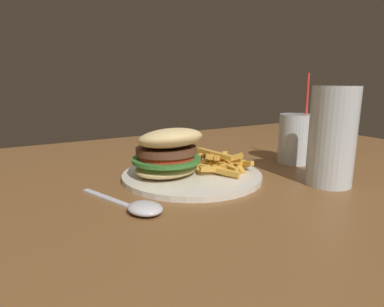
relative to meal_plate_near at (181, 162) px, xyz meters
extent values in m
cube|color=brown|center=(0.04, 0.17, -0.05)|extent=(1.57, 1.31, 0.03)
cylinder|color=brown|center=(-0.68, -0.42, -0.42)|extent=(0.08, 0.08, 0.71)
cylinder|color=silver|center=(-0.02, 0.00, -0.03)|extent=(0.26, 0.26, 0.01)
ellipsoid|color=#E0C17F|center=(0.03, -0.01, -0.01)|extent=(0.13, 0.11, 0.03)
cylinder|color=#38752D|center=(0.03, -0.01, 0.01)|extent=(0.14, 0.14, 0.01)
cylinder|color=red|center=(0.03, -0.01, 0.01)|extent=(0.11, 0.11, 0.01)
cylinder|color=brown|center=(0.03, -0.01, 0.02)|extent=(0.12, 0.12, 0.01)
ellipsoid|color=#E0C17F|center=(0.02, 0.01, 0.05)|extent=(0.13, 0.11, 0.05)
cube|color=gold|center=(-0.08, -0.01, 0.00)|extent=(0.01, 0.06, 0.01)
cube|color=gold|center=(-0.10, -0.02, -0.01)|extent=(0.06, 0.01, 0.01)
cube|color=gold|center=(-0.07, 0.00, -0.01)|extent=(0.02, 0.07, 0.02)
cube|color=gold|center=(-0.09, 0.02, 0.00)|extent=(0.08, 0.04, 0.02)
cube|color=gold|center=(-0.10, -0.01, -0.01)|extent=(0.07, 0.06, 0.03)
cube|color=gold|center=(-0.12, 0.02, -0.02)|extent=(0.02, 0.08, 0.03)
cube|color=gold|center=(-0.11, 0.03, -0.02)|extent=(0.03, 0.06, 0.02)
cube|color=gold|center=(-0.05, -0.03, -0.02)|extent=(0.07, 0.06, 0.02)
cube|color=gold|center=(-0.03, -0.02, -0.02)|extent=(0.01, 0.07, 0.02)
cube|color=gold|center=(-0.05, 0.04, -0.01)|extent=(0.06, 0.02, 0.01)
cube|color=gold|center=(-0.09, 0.02, 0.00)|extent=(0.06, 0.06, 0.03)
cube|color=gold|center=(-0.06, 0.04, -0.01)|extent=(0.04, 0.08, 0.01)
cube|color=gold|center=(-0.12, 0.01, -0.02)|extent=(0.02, 0.06, 0.02)
cube|color=gold|center=(-0.12, -0.01, -0.02)|extent=(0.08, 0.01, 0.03)
cube|color=gold|center=(-0.10, 0.02, -0.01)|extent=(0.08, 0.04, 0.01)
cube|color=gold|center=(-0.05, -0.01, -0.02)|extent=(0.07, 0.05, 0.02)
cube|color=gold|center=(-0.07, -0.01, -0.01)|extent=(0.03, 0.08, 0.02)
cube|color=gold|center=(-0.07, 0.00, 0.01)|extent=(0.03, 0.09, 0.01)
cube|color=gold|center=(-0.08, 0.03, -0.01)|extent=(0.01, 0.08, 0.01)
cube|color=gold|center=(-0.10, -0.01, -0.01)|extent=(0.05, 0.05, 0.03)
cylinder|color=silver|center=(-0.21, 0.16, 0.05)|extent=(0.08, 0.08, 0.17)
cylinder|color=gold|center=(-0.21, 0.16, 0.04)|extent=(0.07, 0.07, 0.15)
cylinder|color=silver|center=(-0.28, 0.02, 0.02)|extent=(0.07, 0.07, 0.11)
cylinder|color=#EFA819|center=(-0.28, 0.02, 0.01)|extent=(0.06, 0.06, 0.08)
cylinder|color=red|center=(-0.29, 0.03, 0.06)|extent=(0.02, 0.02, 0.20)
ellipsoid|color=silver|center=(0.12, 0.11, -0.03)|extent=(0.06, 0.07, 0.02)
cube|color=silver|center=(0.15, 0.03, -0.03)|extent=(0.05, 0.12, 0.00)
camera|label=1|loc=(0.27, 0.50, 0.15)|focal=30.00mm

